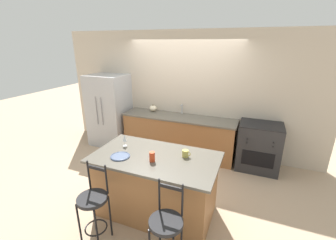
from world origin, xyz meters
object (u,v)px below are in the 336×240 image
dinner_plate (120,156)px  pumpkin_decoration (153,108)px  bar_stool_near (94,205)px  coffee_mug (185,153)px  oven_range (259,147)px  refrigerator (110,110)px  bar_stool_far (166,229)px  tumbler_cup (152,157)px  wine_glass (125,138)px

dinner_plate → pumpkin_decoration: (-0.58, 2.26, 0.02)m
bar_stool_near → pumpkin_decoration: bearing=100.7°
dinner_plate → coffee_mug: bearing=22.2°
oven_range → pumpkin_decoration: 2.45m
bar_stool_near → dinner_plate: bearing=85.5°
refrigerator → pumpkin_decoration: bearing=11.7°
oven_range → dinner_plate: same height
refrigerator → bar_stool_far: 3.70m
tumbler_cup → dinner_plate: bearing=-173.0°
oven_range → tumbler_cup: 2.51m
oven_range → dinner_plate: (-1.82, -2.10, 0.47)m
refrigerator → bar_stool_near: size_ratio=1.62×
refrigerator → oven_range: bearing=1.0°
dinner_plate → pumpkin_decoration: pumpkin_decoration is taller
bar_stool_far → dinner_plate: (-0.93, 0.58, 0.40)m
refrigerator → tumbler_cup: bearing=-43.1°
wine_glass → oven_range: bearing=42.4°
dinner_plate → pumpkin_decoration: 2.33m
wine_glass → pumpkin_decoration: size_ratio=1.04×
refrigerator → bar_stool_far: bearing=-45.4°
pumpkin_decoration → refrigerator: bearing=-168.3°
refrigerator → oven_range: size_ratio=1.81×
dinner_plate → pumpkin_decoration: bearing=104.3°
refrigerator → pumpkin_decoration: size_ratio=10.07×
bar_stool_near → bar_stool_far: same height
pumpkin_decoration → dinner_plate: bearing=-75.7°
refrigerator → tumbler_cup: 2.91m
oven_range → coffee_mug: (-0.98, -1.76, 0.51)m
dinner_plate → bar_stool_near: bearing=-94.5°
bar_stool_near → tumbler_cup: bearing=50.7°
oven_range → wine_glass: size_ratio=5.36×
refrigerator → wine_glass: bearing=-48.3°
bar_stool_near → bar_stool_far: 0.98m
bar_stool_near → dinner_plate: (0.04, 0.57, 0.40)m
bar_stool_far → coffee_mug: size_ratio=8.73×
wine_glass → tumbler_cup: 0.65m
wine_glass → tumbler_cup: (0.59, -0.27, -0.06)m
bar_stool_near → coffee_mug: bar_stool_near is taller
bar_stool_near → coffee_mug: (0.88, 0.91, 0.44)m
tumbler_cup → pumpkin_decoration: size_ratio=0.78×
wine_glass → tumbler_cup: wine_glass is taller
bar_stool_near → tumbler_cup: tumbler_cup is taller
bar_stool_far → bar_stool_near: bearing=179.1°
refrigerator → dinner_plate: refrigerator is taller
refrigerator → bar_stool_near: refrigerator is taller
dinner_plate → coffee_mug: 0.91m
wine_glass → pumpkin_decoration: wine_glass is taller
tumbler_cup → refrigerator: bearing=136.9°
oven_range → tumbler_cup: (-1.35, -2.04, 0.53)m
dinner_plate → coffee_mug: (0.84, 0.34, 0.04)m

